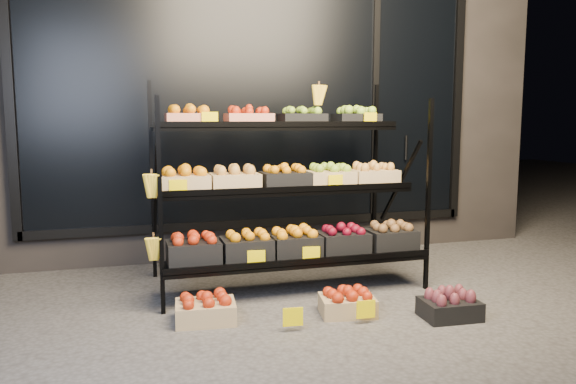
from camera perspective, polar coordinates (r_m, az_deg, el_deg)
name	(u,v)px	position (r m, az deg, el deg)	size (l,w,h in m)	color
ground	(311,308)	(4.11, 2.37, -11.69)	(24.00, 24.00, 0.00)	#514F4C
building	(237,83)	(6.40, -5.21, 11.02)	(6.00, 2.08, 3.50)	#2D2826
display_rack	(285,189)	(4.48, -0.26, 0.29)	(2.18, 1.02, 1.74)	black
tag_floor_a	(293,323)	(3.65, 0.50, -13.16)	(0.13, 0.01, 0.12)	#E7CA00
tag_floor_b	(366,315)	(3.82, 7.90, -12.28)	(0.13, 0.01, 0.12)	#E7CA00
floor_crate_left	(206,308)	(3.85, -8.38, -11.61)	(0.42, 0.33, 0.20)	tan
floor_crate_midright	(347,302)	(3.97, 6.05, -11.05)	(0.41, 0.33, 0.19)	tan
floor_crate_right	(450,305)	(4.03, 16.10, -11.00)	(0.39, 0.30, 0.19)	black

